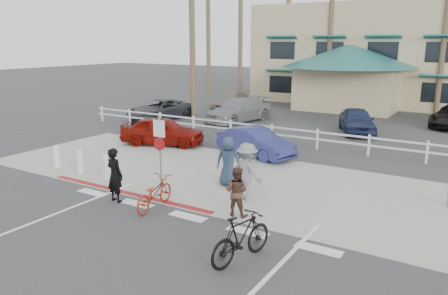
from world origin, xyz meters
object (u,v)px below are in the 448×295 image
Objects in this scene: sign_post at (160,148)px; car_red_compact at (163,131)px; bike_black at (241,238)px; car_white_sedan at (255,142)px; bike_red at (154,193)px.

sign_post is 0.70× the size of car_red_compact.
car_white_sedan is (-4.21, 8.83, 0.05)m from bike_black.
bike_red is 0.95× the size of bike_black.
bike_black is at bearing -151.40° from car_red_compact.
bike_black is 12.38m from car_red_compact.
bike_black is (3.92, -1.52, 0.10)m from bike_red.
sign_post is 1.48× the size of bike_black.
sign_post reaches higher than car_white_sedan.
sign_post is 1.55× the size of bike_red.
sign_post is 6.78m from car_red_compact.
sign_post is 2.10m from bike_red.
car_red_compact is (-9.15, 8.34, 0.11)m from bike_black.
car_red_compact is at bearing -59.88° from bike_red.
bike_black reaches higher than bike_red.
car_white_sedan is at bearing 82.91° from sign_post.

